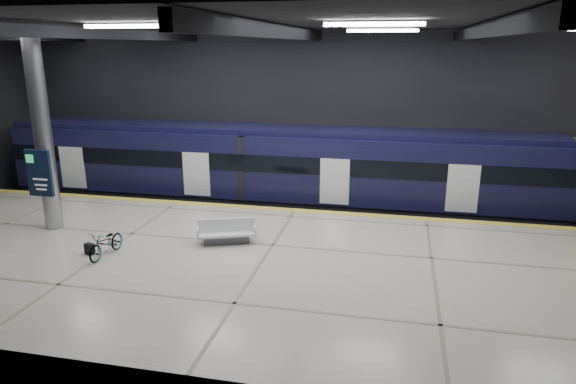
% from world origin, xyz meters
% --- Properties ---
extents(ground, '(30.00, 30.00, 0.00)m').
position_xyz_m(ground, '(0.00, 0.00, 0.00)').
color(ground, black).
rests_on(ground, ground).
extents(room_shell, '(30.10, 16.10, 8.05)m').
position_xyz_m(room_shell, '(-0.00, 0.00, 5.72)').
color(room_shell, black).
rests_on(room_shell, ground).
extents(platform, '(30.00, 11.00, 1.10)m').
position_xyz_m(platform, '(0.00, -2.50, 0.55)').
color(platform, beige).
rests_on(platform, ground).
extents(safety_strip, '(30.00, 0.40, 0.01)m').
position_xyz_m(safety_strip, '(0.00, 2.75, 1.11)').
color(safety_strip, yellow).
rests_on(safety_strip, platform).
extents(rails, '(30.00, 1.52, 0.16)m').
position_xyz_m(rails, '(0.00, 5.50, 0.08)').
color(rails, gray).
rests_on(rails, ground).
extents(train, '(29.40, 2.84, 3.79)m').
position_xyz_m(train, '(0.16, 5.50, 2.06)').
color(train, black).
rests_on(train, ground).
extents(bench, '(2.05, 1.39, 0.84)m').
position_xyz_m(bench, '(-1.52, -1.10, 1.39)').
color(bench, '#595B60').
rests_on(bench, platform).
extents(bicycle, '(0.69, 1.65, 0.84)m').
position_xyz_m(bicycle, '(-4.77, -2.93, 1.52)').
color(bicycle, '#99999E').
rests_on(bicycle, platform).
extents(pannier_bag, '(0.34, 0.27, 0.35)m').
position_xyz_m(pannier_bag, '(-5.37, -2.93, 1.28)').
color(pannier_bag, black).
rests_on(pannier_bag, platform).
extents(info_column, '(0.90, 0.78, 6.90)m').
position_xyz_m(info_column, '(-8.00, -1.03, 4.46)').
color(info_column, '#9EA0A5').
rests_on(info_column, platform).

